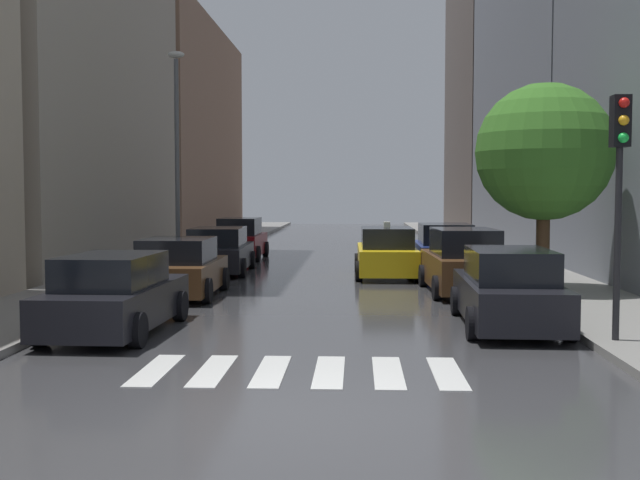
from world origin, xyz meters
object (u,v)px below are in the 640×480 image
object	(u,v)px
parked_car_right_third	(445,250)
parked_car_left_second	(179,269)
parked_car_left_third	(219,251)
parked_car_right_nearest	(508,290)
parked_car_left_fourth	(240,240)
parked_car_right_second	(463,263)
traffic_light_right_corner	(620,162)
taxi_midroad	(386,253)
lamp_post_left	(177,144)
parked_car_left_nearest	(115,296)
street_tree_right	(544,152)

from	to	relation	value
parked_car_right_third	parked_car_left_second	bearing A→B (deg)	130.00
parked_car_left_third	parked_car_right_nearest	distance (m)	13.18
parked_car_left_fourth	parked_car_right_second	size ratio (longest dim) A/B	0.89
parked_car_right_second	traffic_light_right_corner	world-z (taller)	traffic_light_right_corner
traffic_light_right_corner	parked_car_left_second	bearing A→B (deg)	144.87
parked_car_left_fourth	taxi_midroad	size ratio (longest dim) A/B	0.87
parked_car_right_second	parked_car_left_fourth	bearing A→B (deg)	33.64
parked_car_left_second	lamp_post_left	bearing A→B (deg)	12.41
parked_car_left_third	parked_car_right_third	distance (m)	7.75
parked_car_left_nearest	parked_car_right_second	xyz separation A→B (m)	(7.66, 6.49, 0.09)
parked_car_right_second	parked_car_right_third	size ratio (longest dim) A/B	1.07
parked_car_right_second	traffic_light_right_corner	distance (m)	8.15
parked_car_right_nearest	taxi_midroad	xyz separation A→B (m)	(-2.11, 9.72, 0.00)
parked_car_left_second	taxi_midroad	world-z (taller)	taxi_midroad
parked_car_left_second	traffic_light_right_corner	distance (m)	11.65
street_tree_right	lamp_post_left	bearing A→B (deg)	150.04
taxi_midroad	street_tree_right	size ratio (longest dim) A/B	0.84
taxi_midroad	traffic_light_right_corner	size ratio (longest dim) A/B	1.08
traffic_light_right_corner	lamp_post_left	world-z (taller)	lamp_post_left
parked_car_left_fourth	parked_car_left_second	bearing A→B (deg)	-178.80
traffic_light_right_corner	parked_car_right_nearest	bearing A→B (deg)	125.31
parked_car_left_second	parked_car_right_second	size ratio (longest dim) A/B	0.92
parked_car_left_fourth	parked_car_right_nearest	bearing A→B (deg)	-153.45
parked_car_left_nearest	parked_car_right_third	size ratio (longest dim) A/B	1.07
parked_car_left_second	parked_car_right_third	size ratio (longest dim) A/B	0.99
parked_car_left_second	parked_car_right_nearest	size ratio (longest dim) A/B	0.89
parked_car_left_nearest	taxi_midroad	world-z (taller)	taxi_midroad
street_tree_right	lamp_post_left	distance (m)	13.18
parked_car_left_third	lamp_post_left	xyz separation A→B (m)	(-1.67, 1.13, 3.75)
lamp_post_left	parked_car_left_third	bearing A→B (deg)	-34.01
taxi_midroad	parked_car_left_nearest	bearing A→B (deg)	151.33
parked_car_left_nearest	parked_car_right_third	bearing A→B (deg)	-31.37
traffic_light_right_corner	parked_car_right_second	bearing A→B (deg)	102.36
parked_car_left_third	parked_car_right_nearest	xyz separation A→B (m)	(7.83, -10.60, 0.02)
traffic_light_right_corner	lamp_post_left	size ratio (longest dim) A/B	0.57
parked_car_left_third	parked_car_left_fourth	xyz separation A→B (m)	(-0.10, 5.67, 0.06)
parked_car_left_fourth	parked_car_right_second	bearing A→B (deg)	-143.70
parked_car_left_nearest	lamp_post_left	size ratio (longest dim) A/B	0.60
parked_car_right_nearest	parked_car_left_nearest	bearing A→B (deg)	98.89
parked_car_left_second	parked_car_left_nearest	bearing A→B (deg)	178.98
parked_car_left_nearest	parked_car_right_nearest	xyz separation A→B (m)	(7.83, 1.01, 0.03)
parked_car_right_nearest	parked_car_right_third	world-z (taller)	parked_car_right_third
parked_car_left_third	parked_car_right_second	bearing A→B (deg)	-125.67
parked_car_right_second	parked_car_right_third	distance (m)	5.38
parked_car_right_second	taxi_midroad	world-z (taller)	taxi_midroad
parked_car_left_nearest	taxi_midroad	size ratio (longest dim) A/B	0.98
parked_car_left_third	street_tree_right	bearing A→B (deg)	-121.18
parked_car_right_second	lamp_post_left	xyz separation A→B (m)	(-9.34, 6.24, 3.67)
parked_car_left_nearest	parked_car_left_third	size ratio (longest dim) A/B	0.96
parked_car_left_nearest	parked_car_right_third	world-z (taller)	parked_car_right_third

